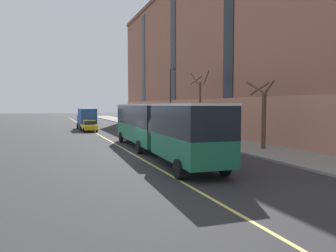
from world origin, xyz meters
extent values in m
plane|color=#303033|center=(0.00, 0.00, 0.00)|extent=(260.00, 260.00, 0.00)
cube|color=gray|center=(9.28, 3.00, 0.07)|extent=(5.14, 160.00, 0.15)
cube|color=#A36651|center=(17.85, 0.00, 11.61)|extent=(12.00, 110.00, 23.21)
cube|color=tan|center=(11.78, 0.00, 2.20)|extent=(0.14, 110.00, 4.40)
cube|color=#1E232B|center=(11.80, 8.25, 12.77)|extent=(0.10, 2.00, 17.64)
cube|color=#1E232B|center=(11.80, 24.75, 12.77)|extent=(0.10, 2.00, 17.64)
cube|color=#1E232B|center=(11.80, 41.25, 12.77)|extent=(0.10, 2.00, 17.64)
cube|color=#1E704C|center=(1.04, 4.00, 1.29)|extent=(3.04, 12.27, 1.34)
cube|color=black|center=(1.04, 4.00, 2.79)|extent=(3.05, 12.27, 1.64)
cube|color=white|center=(1.04, 4.00, 3.67)|extent=(3.06, 12.27, 0.12)
cube|color=#19232D|center=(1.30, 10.11, 2.62)|extent=(2.32, 0.18, 1.23)
cube|color=orange|center=(1.30, 10.12, 3.43)|extent=(1.76, 0.14, 0.28)
cube|color=black|center=(1.30, 10.13, 0.72)|extent=(2.47, 0.23, 0.24)
cube|color=white|center=(0.42, 10.16, 0.97)|extent=(0.28, 0.07, 0.18)
cube|color=white|center=(2.18, 10.09, 0.97)|extent=(0.28, 0.07, 0.18)
cylinder|color=#595651|center=(0.75, -2.58, 2.11)|extent=(2.43, 1.10, 2.39)
cube|color=#1E704C|center=(0.58, -6.51, 1.29)|extent=(2.81, 6.96, 1.34)
cube|color=black|center=(0.58, -6.51, 2.79)|extent=(2.82, 6.96, 1.64)
cube|color=white|center=(0.58, -6.51, 3.67)|extent=(2.83, 6.96, 0.12)
cylinder|color=black|center=(-0.04, 8.31, 0.50)|extent=(0.34, 1.01, 1.00)
cylinder|color=black|center=(2.48, 8.20, 0.50)|extent=(0.34, 1.01, 1.00)
cylinder|color=black|center=(-0.38, 0.40, 0.50)|extent=(0.34, 1.01, 1.00)
cylinder|color=black|center=(2.14, 0.29, 0.50)|extent=(0.34, 1.01, 1.00)
cylinder|color=black|center=(-0.76, -8.34, 0.50)|extent=(0.34, 1.01, 1.00)
cylinder|color=black|center=(1.76, -8.45, 0.50)|extent=(0.34, 1.01, 1.00)
cube|color=silver|center=(5.41, 29.80, 0.64)|extent=(1.87, 4.40, 0.64)
cube|color=#232D38|center=(5.41, 29.59, 1.24)|extent=(1.62, 1.99, 0.56)
cube|color=silver|center=(5.41, 29.59, 1.54)|extent=(1.58, 1.90, 0.04)
cylinder|color=black|center=(4.55, 31.17, 0.32)|extent=(0.23, 0.64, 0.64)
cylinder|color=black|center=(6.32, 31.15, 0.32)|extent=(0.23, 0.64, 0.64)
cylinder|color=black|center=(4.51, 28.46, 0.32)|extent=(0.23, 0.64, 0.64)
cylinder|color=black|center=(6.28, 28.43, 0.32)|extent=(0.23, 0.64, 0.64)
cube|color=navy|center=(5.57, 1.26, 0.64)|extent=(1.86, 4.59, 0.64)
cube|color=#232D38|center=(5.56, 1.03, 1.24)|extent=(1.57, 2.09, 0.56)
cube|color=navy|center=(5.56, 1.03, 1.54)|extent=(1.54, 2.00, 0.04)
cylinder|color=black|center=(4.77, 2.69, 0.32)|extent=(0.24, 0.65, 0.64)
cylinder|color=black|center=(6.45, 2.64, 0.32)|extent=(0.24, 0.65, 0.64)
cylinder|color=black|center=(4.68, -0.12, 0.32)|extent=(0.24, 0.65, 0.64)
cylinder|color=black|center=(6.37, -0.17, 0.32)|extent=(0.24, 0.65, 0.64)
cube|color=#B7B7BC|center=(5.38, 22.90, 0.64)|extent=(1.75, 4.55, 0.64)
cube|color=#232D38|center=(5.39, 22.67, 1.24)|extent=(1.53, 2.05, 0.56)
cube|color=#B7B7BC|center=(5.39, 22.67, 1.54)|extent=(1.50, 1.96, 0.04)
cylinder|color=black|center=(4.53, 24.31, 0.32)|extent=(0.22, 0.64, 0.64)
cylinder|color=black|center=(6.23, 24.31, 0.32)|extent=(0.22, 0.64, 0.64)
cylinder|color=black|center=(4.54, 21.49, 0.32)|extent=(0.22, 0.64, 0.64)
cylinder|color=black|center=(6.24, 21.49, 0.32)|extent=(0.22, 0.64, 0.64)
cube|color=#285199|center=(-1.20, 26.17, 1.91)|extent=(2.28, 4.52, 2.41)
cube|color=#285199|center=(-1.26, 29.46, 1.25)|extent=(2.12, 1.74, 1.60)
cube|color=#1E2833|center=(-1.27, 30.34, 1.50)|extent=(1.87, 0.11, 0.80)
cylinder|color=black|center=(-2.30, 29.45, 0.42)|extent=(0.27, 0.84, 0.84)
cylinder|color=black|center=(-0.21, 29.48, 0.42)|extent=(0.27, 0.84, 0.84)
cylinder|color=black|center=(-2.24, 25.66, 0.42)|extent=(0.27, 0.84, 0.84)
cylinder|color=black|center=(-0.15, 25.69, 0.42)|extent=(0.27, 0.84, 0.84)
cube|color=yellow|center=(-1.38, 22.99, 0.64)|extent=(1.85, 4.81, 0.64)
cube|color=#232D38|center=(-1.37, 22.76, 1.24)|extent=(1.57, 2.19, 0.56)
cube|color=yellow|center=(-1.37, 22.76, 1.54)|extent=(1.53, 2.09, 0.04)
cylinder|color=black|center=(-2.26, 24.45, 0.32)|extent=(0.24, 0.65, 0.64)
cylinder|color=black|center=(-0.57, 24.50, 0.32)|extent=(0.24, 0.65, 0.64)
cylinder|color=black|center=(-2.18, 21.49, 0.32)|extent=(0.24, 0.65, 0.64)
cylinder|color=black|center=(-0.49, 21.54, 0.32)|extent=(0.24, 0.65, 0.64)
cylinder|color=brown|center=(9.46, -1.26, 2.40)|extent=(0.35, 0.35, 4.51)
cylinder|color=brown|center=(9.96, -1.17, 5.01)|extent=(0.37, 1.13, 1.21)
cylinder|color=brown|center=(9.59, -0.48, 4.96)|extent=(1.68, 0.43, 1.14)
cylinder|color=brown|center=(8.54, -1.50, 4.96)|extent=(0.65, 1.96, 1.14)
cylinder|color=brown|center=(9.46, 10.35, 3.18)|extent=(0.24, 0.24, 6.05)
cylinder|color=brown|center=(10.20, 10.29, 6.71)|extent=(0.23, 1.56, 1.49)
cylinder|color=brown|center=(9.37, 11.08, 6.46)|extent=(1.54, 0.31, 1.01)
cylinder|color=brown|center=(8.69, 10.26, 6.61)|extent=(0.28, 1.62, 1.31)
cylinder|color=#2D2D30|center=(7.31, 14.09, 4.09)|extent=(0.16, 0.16, 7.88)
cylinder|color=#2D2D30|center=(7.31, 13.54, 7.93)|extent=(0.10, 1.10, 0.10)
cube|color=#3D3D3F|center=(7.31, 12.99, 7.88)|extent=(0.36, 0.60, 0.20)
cylinder|color=red|center=(7.21, 5.34, 0.43)|extent=(0.24, 0.24, 0.55)
sphere|color=silver|center=(7.21, 5.34, 0.77)|extent=(0.20, 0.20, 0.20)
cylinder|color=silver|center=(7.05, 5.34, 0.48)|extent=(0.10, 0.09, 0.09)
cylinder|color=silver|center=(7.37, 5.34, 0.48)|extent=(0.10, 0.09, 0.09)
cube|color=#E0D66B|center=(-0.83, 3.00, 0.00)|extent=(0.16, 140.00, 0.01)
camera|label=1|loc=(-6.78, -23.05, 3.65)|focal=35.00mm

